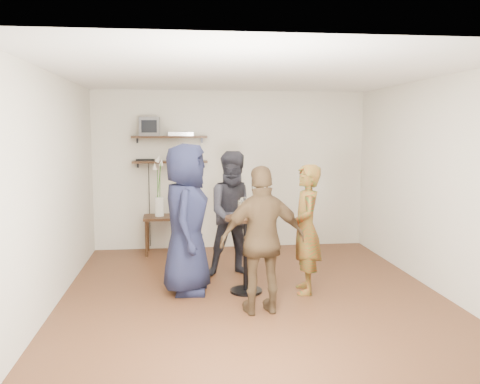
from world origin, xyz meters
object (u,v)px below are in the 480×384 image
object	(u,v)px
person_dark	(236,214)
drinks_table	(246,244)
person_brown	(263,240)
crt_monitor	(150,126)
person_plaid	(306,229)
dvd_deck	(181,134)
person_navy	(186,219)
side_table	(160,222)
radio	(178,158)

from	to	relation	value
person_dark	drinks_table	bearing A→B (deg)	-90.00
person_brown	crt_monitor	bearing A→B (deg)	-72.98
person_plaid	person_brown	bearing A→B (deg)	-38.34
dvd_deck	person_navy	world-z (taller)	dvd_deck
person_brown	dvd_deck	bearing A→B (deg)	-81.21
side_table	crt_monitor	bearing A→B (deg)	122.98
person_dark	person_brown	size ratio (longest dim) A/B	1.06
drinks_table	radio	bearing A→B (deg)	109.41
dvd_deck	radio	distance (m)	0.38
side_table	drinks_table	size ratio (longest dim) A/B	0.65
radio	drinks_table	world-z (taller)	radio
person_plaid	person_brown	world-z (taller)	person_brown
crt_monitor	side_table	xyz separation A→B (m)	(0.14, -0.21, -1.51)
person_plaid	person_dark	world-z (taller)	person_dark
side_table	person_brown	bearing A→B (deg)	-66.92
drinks_table	person_plaid	size ratio (longest dim) A/B	0.60
crt_monitor	dvd_deck	world-z (taller)	crt_monitor
side_table	person_navy	world-z (taller)	person_navy
crt_monitor	person_plaid	bearing A→B (deg)	-50.60
radio	person_plaid	size ratio (longest dim) A/B	0.14
side_table	person_dark	world-z (taller)	person_dark
radio	side_table	bearing A→B (deg)	-144.93
crt_monitor	dvd_deck	xyz separation A→B (m)	(0.49, 0.00, -0.12)
drinks_table	person_brown	xyz separation A→B (m)	(0.09, -0.71, 0.20)
side_table	person_dark	distance (m)	1.78
person_brown	drinks_table	bearing A→B (deg)	-90.00
side_table	person_navy	bearing A→B (deg)	-78.78
person_dark	person_navy	size ratio (longest dim) A/B	0.93
crt_monitor	radio	xyz separation A→B (m)	(0.44, 0.00, -0.50)
person_dark	person_brown	world-z (taller)	person_dark
person_brown	person_dark	bearing A→B (deg)	-91.56
person_plaid	radio	bearing A→B (deg)	-140.91
crt_monitor	person_navy	bearing A→B (deg)	-76.45
dvd_deck	side_table	xyz separation A→B (m)	(-0.35, -0.21, -1.39)
side_table	person_dark	size ratio (longest dim) A/B	0.36
dvd_deck	drinks_table	distance (m)	2.76
dvd_deck	person_navy	size ratio (longest dim) A/B	0.22
drinks_table	person_dark	size ratio (longest dim) A/B	0.55
radio	person_navy	distance (m)	2.31
side_table	person_plaid	size ratio (longest dim) A/B	0.39
person_plaid	crt_monitor	bearing A→B (deg)	-134.08
radio	person_brown	distance (m)	3.24
drinks_table	person_navy	xyz separation A→B (m)	(-0.71, 0.08, 0.31)
person_dark	person_plaid	bearing A→B (deg)	-50.11
dvd_deck	side_table	distance (m)	1.45
side_table	drinks_table	bearing A→B (deg)	-62.06
crt_monitor	person_plaid	world-z (taller)	crt_monitor
crt_monitor	person_brown	size ratio (longest dim) A/B	0.20
dvd_deck	side_table	world-z (taller)	dvd_deck
crt_monitor	person_brown	distance (m)	3.53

